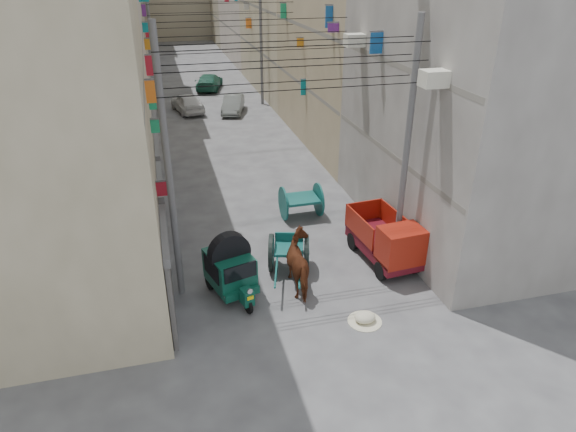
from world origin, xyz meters
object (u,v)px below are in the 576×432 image
object	(u,v)px
auto_rickshaw	(230,267)
second_cart	(301,200)
distant_car_grey	(233,104)
distant_car_green	(209,82)
tonga_cart	(289,252)
distant_car_white	(187,103)
horse	(303,264)
mini_truck	(389,244)
feed_sack	(365,317)

from	to	relation	value
auto_rickshaw	second_cart	bearing A→B (deg)	36.13
distant_car_grey	distant_car_green	world-z (taller)	distant_car_green
tonga_cart	distant_car_green	world-z (taller)	tonga_cart
auto_rickshaw	distant_car_white	bearing A→B (deg)	72.88
horse	distant_car_green	bearing A→B (deg)	-91.56
mini_truck	tonga_cart	bearing A→B (deg)	164.61
horse	distant_car_green	world-z (taller)	horse
horse	distant_car_white	xyz separation A→B (m)	(-1.84, 21.84, -0.22)
auto_rickshaw	feed_sack	world-z (taller)	auto_rickshaw
tonga_cart	distant_car_grey	bearing A→B (deg)	102.29
feed_sack	distant_car_white	world-z (taller)	distant_car_white
second_cart	feed_sack	size ratio (longest dim) A/B	2.54
horse	auto_rickshaw	bearing A→B (deg)	-7.00
mini_truck	second_cart	bearing A→B (deg)	108.30
second_cart	tonga_cart	bearing A→B (deg)	-112.72
feed_sack	distant_car_white	size ratio (longest dim) A/B	0.16
auto_rickshaw	distant_car_white	xyz separation A→B (m)	(0.37, 21.60, -0.30)
tonga_cart	distant_car_white	distance (m)	20.80
second_cart	feed_sack	xyz separation A→B (m)	(-0.03, -6.88, -0.57)
tonga_cart	horse	world-z (taller)	horse
second_cart	distant_car_grey	xyz separation A→B (m)	(-0.19, 16.15, -0.15)
horse	feed_sack	bearing A→B (deg)	120.02
mini_truck	auto_rickshaw	bearing A→B (deg)	177.98
second_cart	distant_car_white	size ratio (longest dim) A/B	0.41
auto_rickshaw	second_cart	distance (m)	5.73
auto_rickshaw	tonga_cart	xyz separation A→B (m)	(2.06, 0.87, -0.28)
mini_truck	horse	size ratio (longest dim) A/B	1.58
feed_sack	distant_car_grey	distance (m)	23.03
distant_car_grey	distant_car_green	xyz separation A→B (m)	(-0.73, 7.32, 0.03)
tonga_cart	horse	size ratio (longest dim) A/B	1.45
auto_rickshaw	distant_car_green	size ratio (longest dim) A/B	0.57
auto_rickshaw	distant_car_grey	xyz separation A→B (m)	(3.32, 20.68, -0.37)
mini_truck	horse	world-z (taller)	mini_truck
second_cart	auto_rickshaw	bearing A→B (deg)	-128.90
tonga_cart	distant_car_green	bearing A→B (deg)	104.81
distant_car_white	distant_car_green	bearing A→B (deg)	-121.50
tonga_cart	horse	bearing A→B (deg)	-66.32
feed_sack	distant_car_green	distance (m)	30.37
distant_car_white	distant_car_grey	xyz separation A→B (m)	(2.95, -0.92, -0.07)
feed_sack	distant_car_white	xyz separation A→B (m)	(-3.10, 23.95, 0.49)
feed_sack	horse	distance (m)	2.56
tonga_cart	distant_car_grey	distance (m)	19.84
tonga_cart	distant_car_grey	xyz separation A→B (m)	(1.26, 19.80, -0.09)
second_cart	distant_car_green	world-z (taller)	second_cart
auto_rickshaw	distant_car_white	world-z (taller)	auto_rickshaw
horse	distant_car_grey	xyz separation A→B (m)	(1.11, 20.92, -0.29)
mini_truck	feed_sack	world-z (taller)	mini_truck
horse	distant_car_grey	world-z (taller)	horse
distant_car_white	auto_rickshaw	bearing A→B (deg)	76.61
tonga_cart	feed_sack	distance (m)	3.56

